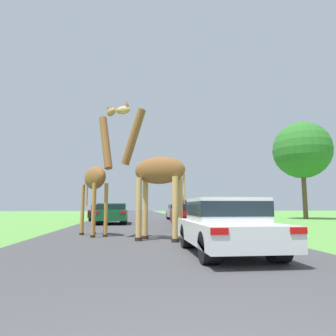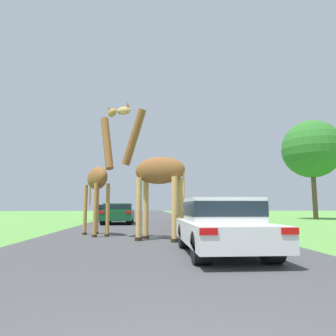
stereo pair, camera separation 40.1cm
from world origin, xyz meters
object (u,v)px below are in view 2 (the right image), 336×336
Objects in this scene: giraffe_companion at (99,176)px; car_queue_left at (118,213)px; tree_left_edge at (312,149)px; car_verge_right at (197,215)px; car_queue_right at (187,211)px; car_far_ahead at (111,212)px; car_lead_maroon at (221,224)px; giraffe_near_road at (156,173)px; car_rear_follower at (192,212)px.

giraffe_companion is 8.63m from car_queue_left.
car_verge_right is at bearing -137.54° from tree_left_edge.
car_queue_right is 1.09× the size of car_queue_left.
tree_left_edge is (17.08, 14.03, 4.05)m from giraffe_companion.
car_verge_right is (5.42, -11.28, 0.05)m from car_far_ahead.
car_lead_maroon is 13.80m from car_queue_left.
car_queue_left is at bearing -135.78° from car_queue_right.
giraffe_near_road is 22.03m from tree_left_edge.
car_verge_right is at bearing -64.34° from car_far_ahead.
car_verge_right is at bearing -96.62° from car_rear_follower.
car_queue_right is 13.00m from tree_left_edge.
car_queue_right is 1.07× the size of car_far_ahead.
car_far_ahead is at bearing 115.66° from car_verge_right.
car_far_ahead is at bearing 104.47° from car_lead_maroon.
giraffe_near_road is 3.78m from car_lead_maroon.
car_lead_maroon is 0.90× the size of car_rear_follower.
giraffe_companion is at bearing -85.55° from car_far_ahead.
car_lead_maroon is 0.95× the size of car_far_ahead.
giraffe_companion reaches higher than car_queue_right.
car_queue_right reaches higher than car_lead_maroon.
giraffe_companion is 1.21× the size of car_queue_left.
car_queue_left is at bearing -78.12° from car_far_ahead.
giraffe_near_road reaches higher than car_queue_left.
car_lead_maroon is at bearing -74.53° from car_queue_left.
giraffe_near_road is at bearing -77.80° from car_queue_left.
car_lead_maroon is 0.44× the size of tree_left_edge.
tree_left_edge is at bearing 54.67° from car_lead_maroon.
car_queue_left is at bearing -161.95° from tree_left_edge.
car_rear_follower reaches higher than car_lead_maroon.
car_queue_left is at bearing 36.03° from giraffe_near_road.
car_queue_left is 18.81m from tree_left_edge.
car_queue_right is at bearing 0.07° from car_far_ahead.
car_far_ahead is (-1.09, 5.20, -0.01)m from car_queue_left.
car_verge_right is 6.03m from car_rear_follower.
car_far_ahead is 19.01m from tree_left_edge.
giraffe_companion is 22.47m from tree_left_edge.
tree_left_edge is at bearing -169.28° from giraffe_companion.
car_far_ahead is at bearing 139.15° from car_rear_follower.
giraffe_near_road is at bearing -101.55° from car_queue_right.
car_queue_left is (0.03, 8.47, -1.62)m from giraffe_companion.
giraffe_near_road reaches higher than car_verge_right.
car_rear_follower is at bearing 83.38° from car_verge_right.
car_lead_maroon is (3.71, -4.83, -1.62)m from giraffe_companion.
car_verge_right reaches higher than car_lead_maroon.
giraffe_near_road is 1.18× the size of car_verge_right.
giraffe_companion is 14.79m from car_queue_right.
giraffe_near_road is 10.54m from car_queue_left.
car_lead_maroon is at bearing -95.15° from car_queue_right.
car_queue_right is 0.49× the size of tree_left_edge.
car_queue_left is (-2.20, 10.19, -1.56)m from giraffe_near_road.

